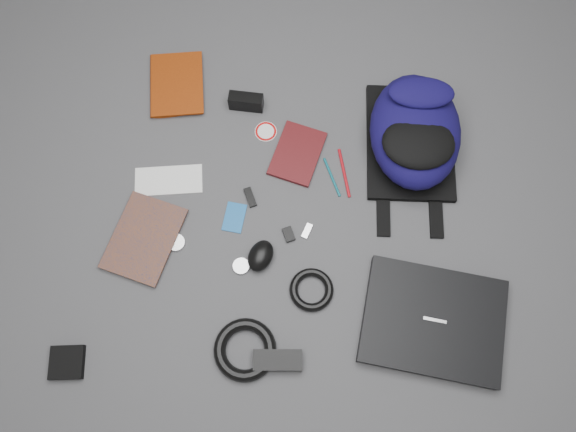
# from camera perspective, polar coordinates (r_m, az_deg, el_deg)

# --- Properties ---
(ground) EXTENTS (4.00, 4.00, 0.00)m
(ground) POSITION_cam_1_polar(r_m,az_deg,el_deg) (1.65, 0.00, -0.22)
(ground) COLOR #4F4F51
(ground) RESTS_ON ground
(backpack) EXTENTS (0.30, 0.42, 0.17)m
(backpack) POSITION_cam_1_polar(r_m,az_deg,el_deg) (1.70, 12.78, 8.41)
(backpack) COLOR #0C0834
(backpack) RESTS_ON ground
(laptop) EXTENTS (0.42, 0.34, 0.04)m
(laptop) POSITION_cam_1_polar(r_m,az_deg,el_deg) (1.61, 14.53, -10.29)
(laptop) COLOR black
(laptop) RESTS_ON ground
(textbook_red) EXTENTS (0.20, 0.25, 0.02)m
(textbook_red) POSITION_cam_1_polar(r_m,az_deg,el_deg) (1.87, -13.82, 12.66)
(textbook_red) COLOR maroon
(textbook_red) RESTS_ON ground
(comic_book) EXTENTS (0.24, 0.28, 0.02)m
(comic_book) POSITION_cam_1_polar(r_m,az_deg,el_deg) (1.70, -17.07, -1.25)
(comic_book) COLOR #AE4F0C
(comic_book) RESTS_ON ground
(envelope) EXTENTS (0.21, 0.12, 0.00)m
(envelope) POSITION_cam_1_polar(r_m,az_deg,el_deg) (1.73, -12.03, 3.57)
(envelope) COLOR white
(envelope) RESTS_ON ground
(dvd_case) EXTENTS (0.18, 0.22, 0.01)m
(dvd_case) POSITION_cam_1_polar(r_m,az_deg,el_deg) (1.72, 0.96, 6.36)
(dvd_case) COLOR #3F0C0E
(dvd_case) RESTS_ON ground
(compact_camera) EXTENTS (0.11, 0.04, 0.06)m
(compact_camera) POSITION_cam_1_polar(r_m,az_deg,el_deg) (1.78, -4.28, 11.50)
(compact_camera) COLOR black
(compact_camera) RESTS_ON ground
(sticker_disc) EXTENTS (0.09, 0.09, 0.00)m
(sticker_disc) POSITION_cam_1_polar(r_m,az_deg,el_deg) (1.76, -2.27, 8.57)
(sticker_disc) COLOR white
(sticker_disc) RESTS_ON ground
(pen_teal) EXTENTS (0.06, 0.12, 0.01)m
(pen_teal) POSITION_cam_1_polar(r_m,az_deg,el_deg) (1.70, 4.48, 3.96)
(pen_teal) COLOR #0B5D6B
(pen_teal) RESTS_ON ground
(pen_red) EXTENTS (0.05, 0.16, 0.01)m
(pen_red) POSITION_cam_1_polar(r_m,az_deg,el_deg) (1.70, 5.73, 4.37)
(pen_red) COLOR #B00D16
(pen_red) RESTS_ON ground
(id_badge) EXTENTS (0.07, 0.10, 0.00)m
(id_badge) POSITION_cam_1_polar(r_m,az_deg,el_deg) (1.66, -5.47, -0.14)
(id_badge) COLOR #165EA6
(id_badge) RESTS_ON ground
(usb_black) EXTENTS (0.04, 0.06, 0.01)m
(usb_black) POSITION_cam_1_polar(r_m,az_deg,el_deg) (1.67, -3.87, 1.91)
(usb_black) COLOR black
(usb_black) RESTS_ON ground
(usb_silver) EXTENTS (0.03, 0.05, 0.01)m
(usb_silver) POSITION_cam_1_polar(r_m,az_deg,el_deg) (1.63, 1.94, -1.53)
(usb_silver) COLOR silver
(usb_silver) RESTS_ON ground
(key_fob) EXTENTS (0.04, 0.05, 0.01)m
(key_fob) POSITION_cam_1_polar(r_m,az_deg,el_deg) (1.63, 0.07, -1.88)
(key_fob) COLOR black
(key_fob) RESTS_ON ground
(mouse) EXTENTS (0.10, 0.11, 0.05)m
(mouse) POSITION_cam_1_polar(r_m,az_deg,el_deg) (1.59, -2.80, -4.06)
(mouse) COLOR black
(mouse) RESTS_ON ground
(headphone_left) EXTENTS (0.05, 0.05, 0.01)m
(headphone_left) POSITION_cam_1_polar(r_m,az_deg,el_deg) (1.65, -11.29, -2.67)
(headphone_left) COLOR silver
(headphone_left) RESTS_ON ground
(headphone_right) EXTENTS (0.06, 0.06, 0.01)m
(headphone_right) POSITION_cam_1_polar(r_m,az_deg,el_deg) (1.61, -4.79, -5.10)
(headphone_right) COLOR #B1B1B3
(headphone_right) RESTS_ON ground
(cable_coil) EXTENTS (0.13, 0.13, 0.02)m
(cable_coil) POSITION_cam_1_polar(r_m,az_deg,el_deg) (1.59, 2.40, -7.49)
(cable_coil) COLOR black
(cable_coil) RESTS_ON ground
(power_brick) EXTENTS (0.13, 0.06, 0.03)m
(power_brick) POSITION_cam_1_polar(r_m,az_deg,el_deg) (1.56, -1.06, -14.44)
(power_brick) COLOR black
(power_brick) RESTS_ON ground
(power_cord_coil) EXTENTS (0.20, 0.20, 0.03)m
(power_cord_coil) POSITION_cam_1_polar(r_m,az_deg,el_deg) (1.56, -4.39, -13.38)
(power_cord_coil) COLOR black
(power_cord_coil) RESTS_ON ground
(pouch) EXTENTS (0.10, 0.10, 0.02)m
(pouch) POSITION_cam_1_polar(r_m,az_deg,el_deg) (1.67, -21.54, -13.67)
(pouch) COLOR black
(pouch) RESTS_ON ground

